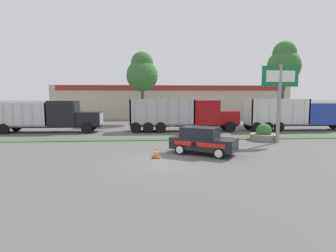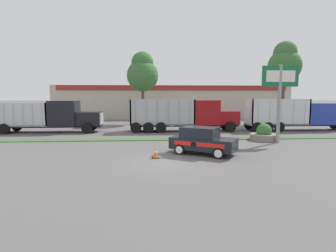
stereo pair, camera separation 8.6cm
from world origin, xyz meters
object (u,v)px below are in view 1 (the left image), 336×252
object	(u,v)px
dump_truck_trail	(52,117)
traffic_cone	(156,153)
dump_truck_lead	(194,116)
rally_car	(202,140)
dump_truck_mid	(307,116)
store_sign_post	(280,87)
stone_planter	(264,135)

from	to	relation	value
dump_truck_trail	traffic_cone	size ratio (longest dim) A/B	20.20
dump_truck_lead	dump_truck_trail	bearing A→B (deg)	179.89
rally_car	traffic_cone	distance (m)	3.20
dump_truck_mid	store_sign_post	bearing A→B (deg)	-133.43
dump_truck_lead	dump_truck_mid	size ratio (longest dim) A/B	0.96
dump_truck_lead	stone_planter	bearing A→B (deg)	-53.19
dump_truck_mid	traffic_cone	distance (m)	21.06
dump_truck_trail	rally_car	bearing A→B (deg)	-40.75
dump_truck_mid	store_sign_post	size ratio (longest dim) A/B	1.95
dump_truck_lead	rally_car	size ratio (longest dim) A/B	2.64
dump_truck_mid	stone_planter	world-z (taller)	dump_truck_mid
dump_truck_lead	store_sign_post	world-z (taller)	store_sign_post
dump_truck_mid	dump_truck_trail	bearing A→B (deg)	179.60
dump_truck_trail	traffic_cone	world-z (taller)	dump_truck_trail
dump_truck_trail	dump_truck_lead	bearing A→B (deg)	-0.11
dump_truck_lead	dump_truck_mid	distance (m)	12.63
dump_truck_mid	dump_truck_trail	xyz separation A→B (m)	(-27.44, 0.19, 0.03)
dump_truck_lead	store_sign_post	bearing A→B (deg)	-54.97
store_sign_post	dump_truck_mid	bearing A→B (deg)	46.57
rally_car	store_sign_post	bearing A→B (deg)	28.71
dump_truck_trail	store_sign_post	world-z (taller)	store_sign_post
rally_car	dump_truck_mid	bearing A→B (deg)	38.94
store_sign_post	dump_truck_lead	bearing A→B (deg)	125.03
dump_truck_lead	rally_car	distance (m)	11.63
rally_car	traffic_cone	size ratio (longest dim) A/B	7.18
dump_truck_mid	stone_planter	bearing A→B (deg)	-140.70
store_sign_post	stone_planter	xyz separation A→B (m)	(-0.57, 1.25, -3.94)
stone_planter	dump_truck_mid	bearing A→B (deg)	39.30
dump_truck_mid	rally_car	world-z (taller)	dump_truck_mid
dump_truck_mid	store_sign_post	distance (m)	10.84
stone_planter	traffic_cone	size ratio (longest dim) A/B	3.76
store_sign_post	stone_planter	bearing A→B (deg)	114.45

